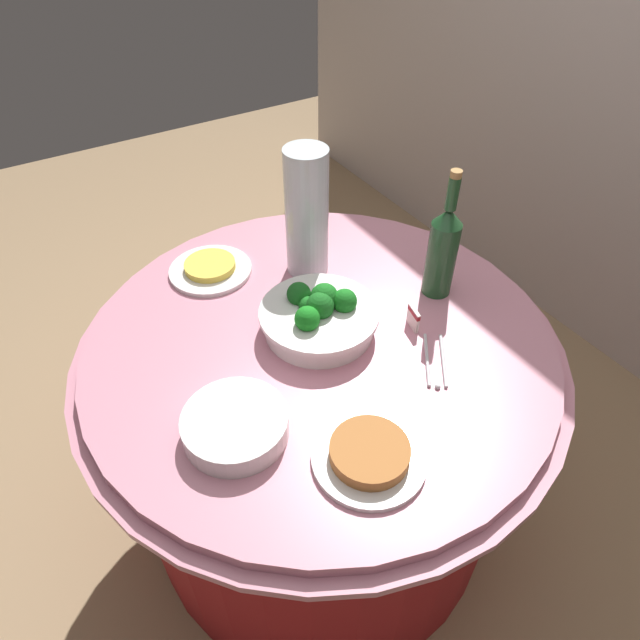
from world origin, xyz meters
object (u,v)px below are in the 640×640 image
(wine_bottle, at_px, (443,249))
(plate_stack, at_px, (235,425))
(food_plate_fried_egg, at_px, (210,268))
(label_placard_front, at_px, (413,317))
(food_plate_peanuts, at_px, (369,455))
(broccoli_bowl, at_px, (319,316))
(serving_tongs, at_px, (435,362))
(decorative_fruit_vase, at_px, (307,219))

(wine_bottle, bearing_deg, plate_stack, -77.82)
(food_plate_fried_egg, distance_m, label_placard_front, 0.56)
(plate_stack, distance_m, food_plate_peanuts, 0.27)
(broccoli_bowl, height_order, serving_tongs, broccoli_bowl)
(decorative_fruit_vase, height_order, food_plate_peanuts, decorative_fruit_vase)
(wine_bottle, height_order, food_plate_fried_egg, wine_bottle)
(food_plate_peanuts, bearing_deg, label_placard_front, 129.22)
(food_plate_fried_egg, bearing_deg, serving_tongs, 26.74)
(food_plate_peanuts, bearing_deg, broccoli_bowl, 162.88)
(decorative_fruit_vase, relative_size, food_plate_fried_egg, 1.55)
(plate_stack, relative_size, food_plate_fried_egg, 0.95)
(broccoli_bowl, relative_size, food_plate_peanuts, 1.27)
(broccoli_bowl, bearing_deg, decorative_fruit_vase, 155.49)
(wine_bottle, relative_size, decorative_fruit_vase, 0.99)
(broccoli_bowl, height_order, food_plate_peanuts, broccoli_bowl)
(wine_bottle, bearing_deg, decorative_fruit_vase, -137.93)
(broccoli_bowl, distance_m, food_plate_peanuts, 0.38)
(food_plate_fried_egg, bearing_deg, broccoli_bowl, 20.44)
(plate_stack, height_order, wine_bottle, wine_bottle)
(wine_bottle, distance_m, decorative_fruit_vase, 0.35)
(wine_bottle, bearing_deg, serving_tongs, -40.62)
(food_plate_peanuts, bearing_deg, food_plate_fried_egg, -178.53)
(label_placard_front, bearing_deg, food_plate_peanuts, -50.78)
(food_plate_fried_egg, bearing_deg, plate_stack, -18.15)
(plate_stack, relative_size, label_placard_front, 3.82)
(plate_stack, height_order, serving_tongs, plate_stack)
(broccoli_bowl, xyz_separation_m, food_plate_peanuts, (0.36, -0.11, -0.03))
(food_plate_peanuts, bearing_deg, decorative_fruit_vase, 159.97)
(serving_tongs, bearing_deg, decorative_fruit_vase, -172.38)
(decorative_fruit_vase, bearing_deg, wine_bottle, 42.07)
(wine_bottle, relative_size, label_placard_front, 6.11)
(wine_bottle, distance_m, label_placard_front, 0.19)
(broccoli_bowl, height_order, decorative_fruit_vase, decorative_fruit_vase)
(broccoli_bowl, height_order, plate_stack, broccoli_bowl)
(plate_stack, distance_m, label_placard_front, 0.49)
(wine_bottle, xyz_separation_m, serving_tongs, (0.20, -0.17, -0.12))
(wine_bottle, distance_m, food_plate_peanuts, 0.56)
(plate_stack, height_order, food_plate_fried_egg, plate_stack)
(serving_tongs, distance_m, food_plate_peanuts, 0.30)
(broccoli_bowl, bearing_deg, wine_bottle, 84.22)
(plate_stack, xyz_separation_m, wine_bottle, (-0.14, 0.63, 0.10))
(wine_bottle, xyz_separation_m, label_placard_front, (0.08, -0.14, -0.10))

